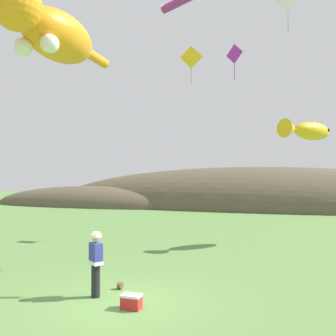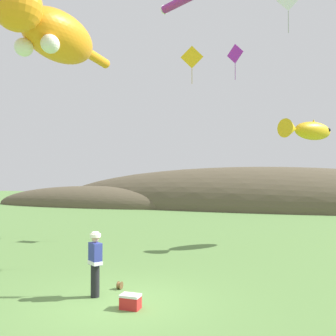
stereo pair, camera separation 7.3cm
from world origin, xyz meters
TOP-DOWN VIEW (x-y plane):
  - ground_plane at (0.00, 0.00)m, footprint 120.00×120.00m
  - distant_hill_ridge at (-2.10, 31.68)m, footprint 54.22×14.61m
  - festival_attendant at (-0.79, 0.17)m, footprint 0.49×0.45m
  - kite_spool at (-0.47, 1.04)m, footprint 0.12×0.22m
  - picnic_cooler at (0.52, -0.35)m, footprint 0.49×0.33m
  - kite_giant_cat at (-5.97, 5.12)m, footprint 2.53×8.55m
  - kite_fish_windsock at (4.98, 10.47)m, footprint 2.76×3.23m
  - kite_tube_streamer at (-0.45, 6.73)m, footprint 2.00×1.35m
  - kite_diamond_gold at (-1.25, 11.81)m, footprint 1.30×0.30m
  - kite_diamond_violet at (1.28, 11.56)m, footprint 0.98×0.51m
  - kite_diamond_white at (4.18, 6.59)m, footprint 0.91×0.06m

SIDE VIEW (x-z plane):
  - ground_plane at x=0.00m, z-range 0.00..0.00m
  - distant_hill_ridge at x=-2.10m, z-range -4.35..4.35m
  - kite_spool at x=-0.47m, z-range 0.00..0.22m
  - picnic_cooler at x=0.52m, z-range 0.00..0.36m
  - festival_attendant at x=-0.79m, z-range 0.07..1.84m
  - kite_fish_windsock at x=4.98m, z-range 5.04..6.07m
  - kite_giant_cat at x=-5.97m, z-range 8.49..11.09m
  - kite_diamond_violet at x=1.28m, z-range 9.04..11.03m
  - kite_diamond_gold at x=-1.25m, z-range 9.09..11.31m
  - kite_diamond_white at x=4.18m, z-range 9.44..11.25m
  - kite_tube_streamer at x=-0.45m, z-range 10.81..11.25m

